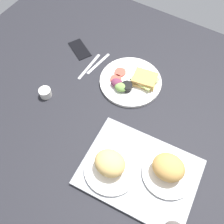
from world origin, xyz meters
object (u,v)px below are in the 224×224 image
Objects in this scene: bread_plate_near at (168,169)px; plate_with_salad at (131,81)px; bread_plate_far at (110,165)px; knife at (89,66)px; espresso_cup at (45,93)px; serving_tray at (139,172)px; cell_phone at (80,49)px; fork at (98,64)px.

bread_plate_near is 47.24cm from plate_with_salad.
bread_plate_near is 22.22cm from bread_plate_far.
espresso_cup is at bearing -16.96° from knife.
plate_with_salad reaches higher than serving_tray.
cell_phone is (68.66, -38.36, -5.26)cm from bread_plate_near.
fork is (45.20, -40.16, -0.55)cm from serving_tray.
knife is at bearing -28.32° from bread_plate_near.
knife is (37.73, -41.03, -5.14)cm from bread_plate_far.
plate_with_salad reaches higher than espresso_cup.
serving_tray is 2.37× the size of knife.
knife is 1.32× the size of cell_phone.
knife is at bearing -47.40° from bread_plate_far.
serving_tray is 2.18× the size of bread_plate_near.
fork is 5.00cm from knife.
cell_phone reaches higher than fork.
knife is (48.20, -36.16, -0.55)cm from serving_tray.
bread_plate_far is 0.72× the size of plate_with_salad.
bread_plate_near is 0.96× the size of bread_plate_far.
bread_plate_far reaches higher than espresso_cup.
bread_plate_near is at bearing -179.82° from cell_phone.
serving_tray is 8.04× the size of espresso_cup.
cell_phone is at bearing -123.67° from knife.
bread_plate_near is 65.58cm from espresso_cup.
serving_tray is 1.49× the size of plate_with_salad.
bread_plate_far is at bearing 164.64° from cell_phone.
serving_tray reaches higher than knife.
bread_plate_far is 3.86× the size of espresso_cup.
fork and knife have the same top height.
plate_with_salad is (33.93, -32.62, -4.01)cm from bread_plate_near.
cell_phone is at bearing -95.49° from fork.
espresso_cup reaches higher than fork.
bread_plate_far is 45.05cm from plate_with_salad.
espresso_cup is (55.87, -10.68, 1.20)cm from serving_tray.
bread_plate_near is (-9.37, -5.12, 4.86)cm from serving_tray.
bread_plate_near is at bearing 136.12° from plate_with_salad.
knife is 13.29cm from cell_phone.
bread_plate_near is at bearing 65.11° from fork.
knife is (3.00, 4.00, 0.00)cm from fork.
cell_phone is (11.09, -7.33, 0.15)cm from knife.
bread_plate_near is 1.22× the size of fork.
fork is 1.18× the size of cell_phone.
knife is at bearing -106.75° from espresso_cup.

